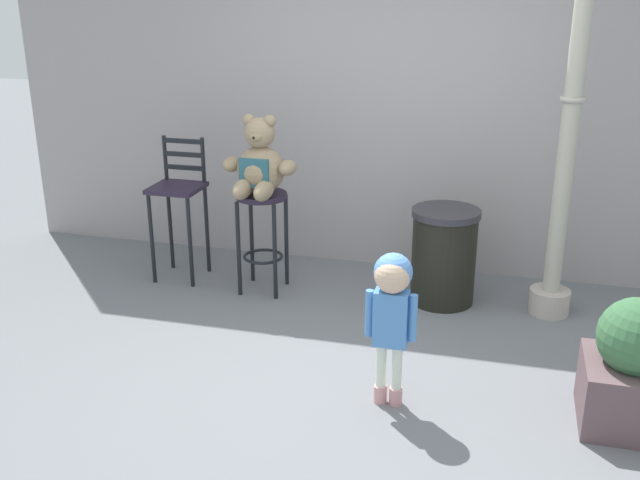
# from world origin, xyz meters

# --- Properties ---
(ground_plane) EXTENTS (24.00, 24.00, 0.00)m
(ground_plane) POSITION_xyz_m (0.00, 0.00, 0.00)
(ground_plane) COLOR slate
(building_wall) EXTENTS (6.57, 0.30, 3.13)m
(building_wall) POSITION_xyz_m (0.00, 2.06, 1.57)
(building_wall) COLOR #9C9596
(building_wall) RESTS_ON ground_plane
(bar_stool_with_teddy) EXTENTS (0.39, 0.39, 0.79)m
(bar_stool_with_teddy) POSITION_xyz_m (-0.81, 1.13, 0.56)
(bar_stool_with_teddy) COLOR #261D30
(bar_stool_with_teddy) RESTS_ON ground_plane
(teddy_bear) EXTENTS (0.56, 0.50, 0.59)m
(teddy_bear) POSITION_xyz_m (-0.81, 1.11, 1.00)
(teddy_bear) COLOR #968163
(teddy_bear) RESTS_ON bar_stool_with_teddy
(child_walking) EXTENTS (0.29, 0.23, 0.91)m
(child_walking) POSITION_xyz_m (0.41, -0.22, 0.66)
(child_walking) COLOR #D19090
(child_walking) RESTS_ON ground_plane
(trash_bin) EXTENTS (0.50, 0.50, 0.72)m
(trash_bin) POSITION_xyz_m (0.56, 1.27, 0.36)
(trash_bin) COLOR black
(trash_bin) RESTS_ON ground_plane
(lamppost) EXTENTS (0.29, 0.29, 2.67)m
(lamppost) POSITION_xyz_m (1.34, 1.26, 1.05)
(lamppost) COLOR #B5A89E
(lamppost) RESTS_ON ground_plane
(bar_chair_empty) EXTENTS (0.39, 0.39, 1.13)m
(bar_chair_empty) POSITION_xyz_m (-1.54, 1.23, 0.67)
(bar_chair_empty) COLOR #261D30
(bar_chair_empty) RESTS_ON ground_plane
(planter_with_shrub) EXTENTS (0.50, 0.50, 0.74)m
(planter_with_shrub) POSITION_xyz_m (1.70, -0.10, 0.34)
(planter_with_shrub) COLOR #5E484C
(planter_with_shrub) RESTS_ON ground_plane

